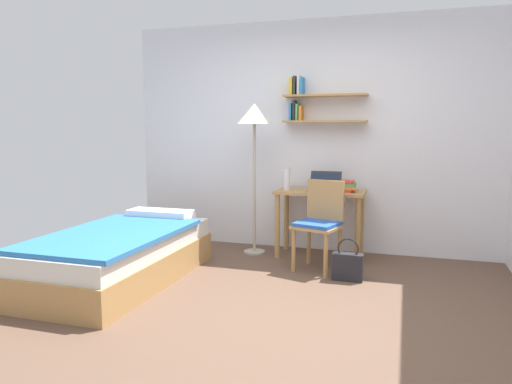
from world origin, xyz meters
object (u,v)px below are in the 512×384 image
Objects in this scene: desk_chair at (320,221)px; handbag at (348,266)px; bed at (121,255)px; desk at (320,204)px; standing_lamp at (254,123)px; water_bottle at (287,179)px; book_stack at (347,186)px; laptop at (325,186)px.

handbag is at bearing -41.69° from desk_chair.
desk_chair reaches higher than bed.
desk is at bearing 41.25° from bed.
standing_lamp is (-0.72, -0.09, 0.88)m from desk.
bed is 1.92m from water_bottle.
laptop is at bearing 179.69° from book_stack.
desk reaches higher than bed.
standing_lamp reaches higher than water_bottle.
book_stack is at bearing 5.14° from standing_lamp.
desk_chair is at bearing -80.50° from desk.
bed is 2.07× the size of desk.
standing_lamp is (0.87, 1.31, 1.22)m from bed.
laptop is 0.42m from water_bottle.
laptop reaches higher than handbag.
bed is at bearing -143.29° from book_stack.
desk is 1.07× the size of desk_chair.
book_stack is (0.24, -0.00, 0.01)m from laptop.
laptop is at bearing 93.88° from desk_chair.
desk_chair is at bearing 28.74° from bed.
standing_lamp is at bearing 149.06° from handbag.
bed is 2.15m from desk.
water_bottle reaches higher than handbag.
water_bottle is (-0.41, -0.07, 0.07)m from laptop.
water_bottle is 0.60× the size of handbag.
desk_chair is 0.56m from laptop.
standing_lamp is 4.86× the size of laptop.
book_stack is 1.00m from handbag.
book_stack is at bearing 0.49° from desk.
bed is 1.18× the size of standing_lamp.
desk is 1.15m from standing_lamp.
standing_lamp is at bearing -173.20° from laptop.
laptop is at bearing 6.80° from standing_lamp.
desk is 0.21m from laptop.
standing_lamp reaches higher than desk.
water_bottle is (0.36, 0.03, -0.61)m from standing_lamp.
standing_lamp reaches higher than laptop.
desk_chair is 0.55m from handbag.
bed is 8.30× the size of book_stack.
desk_chair reaches higher than book_stack.
bed is 1.99m from standing_lamp.
desk is (1.59, 1.40, 0.34)m from bed.
desk_chair is at bearing -112.92° from book_stack.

